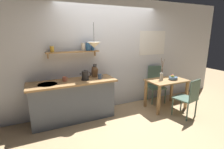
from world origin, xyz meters
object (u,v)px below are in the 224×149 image
(twig_vase, at_px, (162,76))
(coffee_mug_spare, at_px, (100,76))
(fruit_bowl, at_px, (173,78))
(electric_kettle, at_px, (85,75))
(knife_block, at_px, (95,72))
(dining_chair_near, at_px, (189,97))
(dining_chair_far, at_px, (155,83))
(coffee_mug_by_sink, at_px, (65,79))
(pendant_lamp, at_px, (94,45))
(dining_table, at_px, (166,85))

(twig_vase, xyz_separation_m, coffee_mug_spare, (-1.53, 0.25, 0.10))
(fruit_bowl, xyz_separation_m, electric_kettle, (-2.15, 0.38, 0.20))
(knife_block, relative_size, coffee_mug_spare, 2.57)
(twig_vase, bearing_deg, dining_chair_near, -70.02)
(dining_chair_far, height_order, knife_block, knife_block)
(electric_kettle, height_order, coffee_mug_by_sink, electric_kettle)
(dining_chair_near, relative_size, pendant_lamp, 1.73)
(dining_chair_far, relative_size, electric_kettle, 4.04)
(electric_kettle, xyz_separation_m, coffee_mug_spare, (0.32, -0.05, -0.04))
(coffee_mug_by_sink, bearing_deg, dining_chair_far, 1.62)
(electric_kettle, relative_size, coffee_mug_by_sink, 2.04)
(dining_chair_near, relative_size, coffee_mug_by_sink, 7.52)
(dining_chair_far, bearing_deg, twig_vase, -113.59)
(dining_chair_near, bearing_deg, pendant_lamp, 153.62)
(fruit_bowl, bearing_deg, dining_chair_far, 101.35)
(electric_kettle, height_order, knife_block, knife_block)
(dining_table, relative_size, dining_chair_near, 1.09)
(electric_kettle, height_order, coffee_mug_spare, electric_kettle)
(fruit_bowl, distance_m, twig_vase, 0.32)
(dining_chair_far, xyz_separation_m, fruit_bowl, (0.11, -0.53, 0.26))
(knife_block, height_order, pendant_lamp, pendant_lamp)
(coffee_mug_by_sink, xyz_separation_m, pendant_lamp, (0.64, -0.10, 0.70))
(electric_kettle, relative_size, knife_block, 0.79)
(dining_chair_near, distance_m, twig_vase, 0.78)
(dining_table, height_order, coffee_mug_spare, coffee_mug_spare)
(coffee_mug_spare, bearing_deg, twig_vase, -9.27)
(coffee_mug_spare, bearing_deg, pendant_lamp, 166.55)
(twig_vase, height_order, electric_kettle, twig_vase)
(pendant_lamp, bearing_deg, twig_vase, -9.54)
(fruit_bowl, relative_size, twig_vase, 0.39)
(dining_chair_far, relative_size, fruit_bowl, 4.59)
(fruit_bowl, bearing_deg, electric_kettle, 169.99)
(twig_vase, distance_m, knife_block, 1.65)
(dining_chair_near, xyz_separation_m, dining_chair_far, (-0.04, 1.10, 0.04))
(dining_chair_near, relative_size, dining_chair_far, 0.91)
(coffee_mug_spare, distance_m, pendant_lamp, 0.70)
(dining_chair_far, xyz_separation_m, pendant_lamp, (-1.83, -0.17, 1.10))
(dining_table, distance_m, coffee_mug_by_sink, 2.48)
(dining_table, height_order, fruit_bowl, fruit_bowl)
(dining_chair_far, distance_m, knife_block, 1.84)
(dining_chair_near, height_order, electric_kettle, electric_kettle)
(fruit_bowl, relative_size, electric_kettle, 0.88)
(dining_table, relative_size, coffee_mug_by_sink, 8.17)
(fruit_bowl, distance_m, coffee_mug_by_sink, 2.62)
(twig_vase, relative_size, coffee_mug_spare, 4.59)
(dining_chair_far, distance_m, electric_kettle, 2.10)
(electric_kettle, xyz_separation_m, knife_block, (0.27, 0.15, 0.03))
(twig_vase, bearing_deg, fruit_bowl, -15.16)
(dining_table, bearing_deg, pendant_lamp, 170.28)
(knife_block, height_order, coffee_mug_spare, knife_block)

